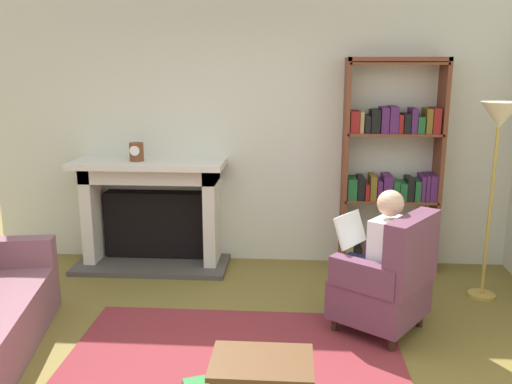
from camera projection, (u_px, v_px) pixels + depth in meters
name	position (u px, v px, depth m)	size (l,w,h in m)	color
back_wall	(256.00, 134.00, 5.60)	(5.60, 0.10, 2.70)	silver
area_rug	(232.00, 369.00, 3.73)	(2.40, 1.80, 0.01)	maroon
fireplace	(153.00, 209.00, 5.61)	(1.56, 0.64, 1.11)	#4C4742
mantel_clock	(136.00, 152.00, 5.38)	(0.14, 0.14, 0.18)	brown
bookshelf	(392.00, 174.00, 5.38)	(0.96, 0.32, 2.12)	brown
armchair_reading	(388.00, 281.00, 4.17)	(0.88, 0.88, 0.97)	#331E14
seated_reader	(375.00, 254.00, 4.20)	(0.59, 0.56, 1.14)	white
side_table	(262.00, 373.00, 2.96)	(0.56, 0.39, 0.49)	brown
floor_lamp	(498.00, 134.00, 4.57)	(0.32, 0.32, 1.74)	#B7933F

